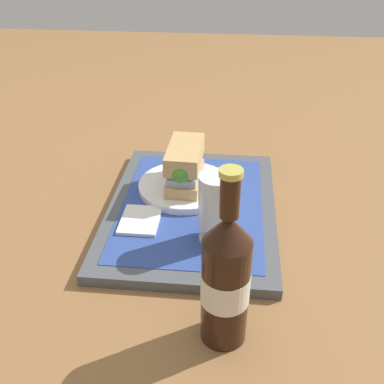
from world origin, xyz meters
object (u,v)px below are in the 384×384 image
object	(u,v)px
sandwich	(185,165)
plate	(185,186)
beer_glass	(216,206)
beer_bottle	(226,279)

from	to	relation	value
sandwich	plate	bearing A→B (deg)	180.00
sandwich	beer_glass	size ratio (longest dim) A/B	1.08
sandwich	beer_glass	xyz separation A→B (m)	(0.15, 0.07, 0.01)
beer_glass	beer_bottle	bearing A→B (deg)	6.73
sandwich	beer_bottle	size ratio (longest dim) A/B	0.51
sandwich	beer_bottle	distance (m)	0.36
plate	beer_glass	size ratio (longest dim) A/B	1.52
plate	beer_glass	world-z (taller)	beer_glass
beer_glass	beer_bottle	world-z (taller)	beer_bottle
beer_glass	beer_bottle	distance (m)	0.19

